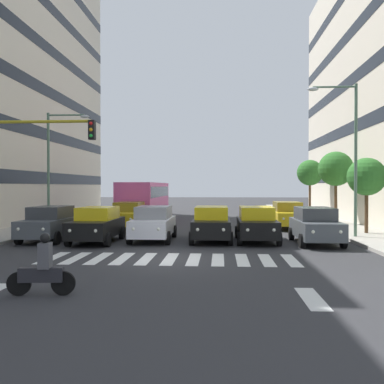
% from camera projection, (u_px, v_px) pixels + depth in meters
% --- Properties ---
extents(ground_plane, '(180.00, 180.00, 0.00)m').
position_uv_depth(ground_plane, '(170.00, 259.00, 16.40)').
color(ground_plane, '#2D2D30').
extents(crosswalk_markings, '(9.45, 2.80, 0.01)m').
position_uv_depth(crosswalk_markings, '(170.00, 259.00, 16.40)').
color(crosswalk_markings, silver).
rests_on(crosswalk_markings, ground_plane).
extents(lane_arrow_0, '(0.50, 2.20, 0.01)m').
position_uv_depth(lane_arrow_0, '(312.00, 298.00, 10.64)').
color(lane_arrow_0, silver).
rests_on(lane_arrow_0, ground_plane).
extents(car_0, '(2.02, 4.44, 1.72)m').
position_uv_depth(car_0, '(315.00, 225.00, 20.71)').
color(car_0, '#474C51').
rests_on(car_0, ground_plane).
extents(car_1, '(2.02, 4.44, 1.72)m').
position_uv_depth(car_1, '(257.00, 224.00, 21.49)').
color(car_1, black).
rests_on(car_1, ground_plane).
extents(car_2, '(2.02, 4.44, 1.72)m').
position_uv_depth(car_2, '(212.00, 223.00, 21.67)').
color(car_2, black).
rests_on(car_2, ground_plane).
extents(car_3, '(2.02, 4.44, 1.72)m').
position_uv_depth(car_3, '(153.00, 223.00, 21.93)').
color(car_3, silver).
rests_on(car_3, ground_plane).
extents(car_4, '(2.02, 4.44, 1.72)m').
position_uv_depth(car_4, '(97.00, 224.00, 21.20)').
color(car_4, black).
rests_on(car_4, ground_plane).
extents(car_5, '(2.02, 4.44, 1.72)m').
position_uv_depth(car_5, '(50.00, 223.00, 21.89)').
color(car_5, '#474C51').
rests_on(car_5, ground_plane).
extents(car_row2_0, '(2.02, 4.44, 1.72)m').
position_uv_depth(car_row2_0, '(288.00, 215.00, 28.16)').
color(car_row2_0, gold).
rests_on(car_row2_0, ground_plane).
extents(car_row2_1, '(2.02, 4.44, 1.72)m').
position_uv_depth(car_row2_1, '(129.00, 215.00, 27.92)').
color(car_row2_1, gold).
rests_on(car_row2_1, ground_plane).
extents(bus_behind_traffic, '(2.78, 10.50, 3.00)m').
position_uv_depth(bus_behind_traffic, '(145.00, 197.00, 34.69)').
color(bus_behind_traffic, '#DB5193').
rests_on(bus_behind_traffic, ground_plane).
extents(motorcycle_with_rider, '(1.70, 0.39, 1.57)m').
position_uv_depth(motorcycle_with_rider, '(42.00, 270.00, 10.94)').
color(motorcycle_with_rider, black).
rests_on(motorcycle_with_rider, ground_plane).
extents(traffic_light_gantry, '(4.88, 0.36, 5.50)m').
position_uv_depth(traffic_light_gantry, '(12.00, 161.00, 17.44)').
color(traffic_light_gantry, '#AD991E').
rests_on(traffic_light_gantry, ground_plane).
extents(street_lamp_left, '(2.54, 0.28, 7.84)m').
position_uv_depth(street_lamp_left, '(349.00, 145.00, 22.45)').
color(street_lamp_left, '#4C6B56').
rests_on(street_lamp_left, sidewalk_left).
extents(street_lamp_right, '(2.68, 0.28, 7.16)m').
position_uv_depth(street_lamp_right, '(55.00, 158.00, 27.24)').
color(street_lamp_right, '#4C6B56').
rests_on(street_lamp_right, sidewalk_right).
extents(street_tree_1, '(2.10, 2.10, 4.16)m').
position_uv_depth(street_tree_1, '(367.00, 177.00, 24.11)').
color(street_tree_1, '#513823').
rests_on(street_tree_1, sidewalk_left).
extents(street_tree_2, '(2.41, 2.41, 5.01)m').
position_uv_depth(street_tree_2, '(336.00, 169.00, 30.50)').
color(street_tree_2, '#513823').
rests_on(street_tree_2, sidewalk_left).
extents(street_tree_3, '(2.23, 2.23, 4.86)m').
position_uv_depth(street_tree_3, '(310.00, 173.00, 37.79)').
color(street_tree_3, '#513823').
rests_on(street_tree_3, sidewalk_left).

